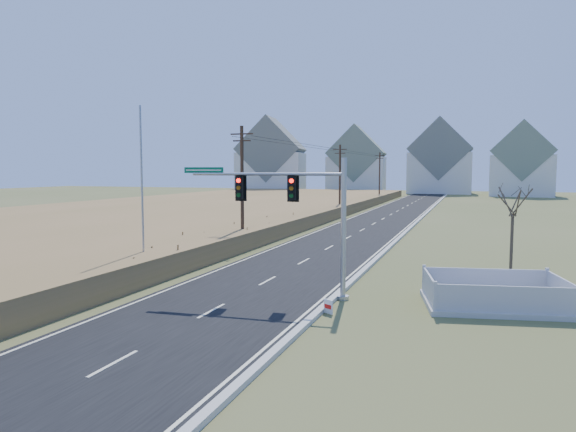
% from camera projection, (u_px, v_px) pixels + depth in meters
% --- Properties ---
extents(ground, '(260.00, 260.00, 0.00)m').
position_uv_depth(ground, '(233.00, 300.00, 22.55)').
color(ground, '#4D5529').
rests_on(ground, ground).
extents(road, '(8.00, 180.00, 0.06)m').
position_uv_depth(road, '(395.00, 212.00, 69.40)').
color(road, black).
rests_on(road, ground).
extents(curb, '(0.30, 180.00, 0.18)m').
position_uv_depth(curb, '(427.00, 213.00, 67.99)').
color(curb, '#B2AFA8').
rests_on(curb, ground).
extents(reed_marsh, '(38.00, 110.00, 1.30)m').
position_uv_depth(reed_marsh, '(202.00, 208.00, 68.08)').
color(reed_marsh, olive).
rests_on(reed_marsh, ground).
extents(utility_pole_near, '(1.80, 0.26, 9.00)m').
position_uv_depth(utility_pole_near, '(242.00, 184.00, 38.39)').
color(utility_pole_near, '#422D1E').
rests_on(utility_pole_near, ground).
extents(utility_pole_mid, '(1.80, 0.26, 9.00)m').
position_uv_depth(utility_pole_mid, '(340.00, 178.00, 66.49)').
color(utility_pole_mid, '#422D1E').
rests_on(utility_pole_mid, ground).
extents(utility_pole_far, '(1.80, 0.26, 9.00)m').
position_uv_depth(utility_pole_far, '(380.00, 176.00, 94.60)').
color(utility_pole_far, '#422D1E').
rests_on(utility_pole_far, ground).
extents(condo_nw, '(17.69, 13.38, 19.05)m').
position_uv_depth(condo_nw, '(271.00, 162.00, 128.40)').
color(condo_nw, silver).
rests_on(condo_nw, ground).
extents(condo_nnw, '(14.93, 11.17, 17.03)m').
position_uv_depth(condo_nnw, '(356.00, 165.00, 129.21)').
color(condo_nnw, silver).
rests_on(condo_nnw, ground).
extents(condo_n, '(15.27, 10.20, 18.54)m').
position_uv_depth(condo_n, '(440.00, 163.00, 126.14)').
color(condo_n, silver).
rests_on(condo_n, ground).
extents(condo_ne, '(14.12, 10.51, 16.52)m').
position_uv_depth(condo_ne, '(523.00, 165.00, 112.63)').
color(condo_ne, silver).
rests_on(condo_ne, ground).
extents(traffic_signal_mast, '(7.84, 0.89, 6.26)m').
position_uv_depth(traffic_signal_mast, '(303.00, 210.00, 22.85)').
color(traffic_signal_mast, '#9EA0A5').
rests_on(traffic_signal_mast, ground).
extents(fence_enclosure, '(6.30, 4.93, 1.28)m').
position_uv_depth(fence_enclosure, '(494.00, 300.00, 21.52)').
color(fence_enclosure, '#B7B5AD').
rests_on(fence_enclosure, ground).
extents(open_sign, '(0.42, 0.26, 0.57)m').
position_uv_depth(open_sign, '(328.00, 307.00, 20.41)').
color(open_sign, white).
rests_on(open_sign, ground).
extents(flagpole, '(0.41, 0.41, 9.15)m').
position_uv_depth(flagpole, '(142.00, 208.00, 27.70)').
color(flagpole, '#B7B5AD').
rests_on(flagpole, ground).
extents(bare_tree, '(1.99, 1.99, 5.27)m').
position_uv_depth(bare_tree, '(513.00, 199.00, 26.38)').
color(bare_tree, '#4C3F33').
rests_on(bare_tree, ground).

